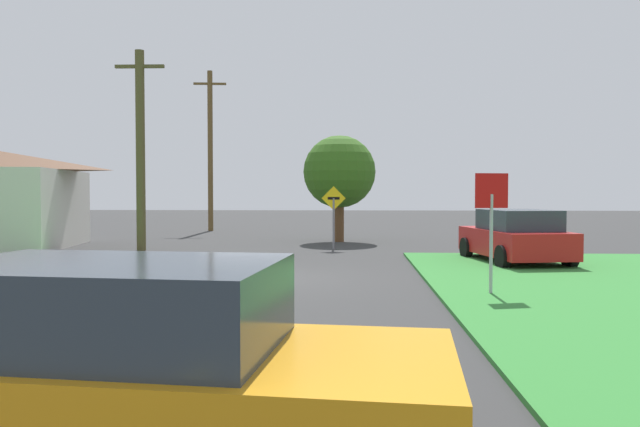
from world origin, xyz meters
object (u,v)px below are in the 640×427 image
Objects in this scene: car_behind_on_main_road at (138,376)px; direction_sign at (334,210)px; car_on_crossroad at (515,237)px; stop_sign at (491,211)px; oak_tree_left at (339,172)px; utility_pole_far at (210,149)px; utility_pole_mid at (140,148)px.

direction_sign is (0.76, 18.48, 0.67)m from car_behind_on_main_road.
direction_sign is (-5.60, 4.29, 0.67)m from car_on_crossroad.
oak_tree_left is (-3.42, 13.88, 1.27)m from stop_sign.
utility_pole_far is at bearing -76.84° from stop_sign.
car_behind_on_main_road is at bearing 48.28° from stop_sign.
utility_pole_far reaches higher than utility_pole_mid.
oak_tree_left is at bearing -44.01° from utility_pole_far.
stop_sign is 0.34× the size of utility_pole_mid.
car_on_crossroad is 20.14m from utility_pole_far.
car_behind_on_main_road is 30.18m from utility_pole_far.
car_on_crossroad is 0.97× the size of oak_tree_left.
car_behind_on_main_road is at bearing -70.34° from utility_pole_mid.
utility_pole_mid is 1.59× the size of oak_tree_left.
stop_sign is 14.35m from oak_tree_left.
utility_pole_far is at bearing 135.99° from oak_tree_left.
stop_sign is at bearing -70.94° from direction_sign.
car_on_crossroad is 9.87m from oak_tree_left.
car_behind_on_main_road and car_on_crossroad have the same top height.
oak_tree_left is at bearing 92.96° from car_behind_on_main_road.
car_behind_on_main_road is at bearing -92.31° from oak_tree_left.
stop_sign reaches higher than direction_sign.
stop_sign is 10.86m from direction_sign.
utility_pole_mid reaches higher than car_on_crossroad.
direction_sign is 3.94m from oak_tree_left.
direction_sign reaches higher than car_on_crossroad.
car_on_crossroad is 1.88× the size of direction_sign.
car_on_crossroad is 13.43m from utility_pole_mid.
stop_sign is 14.30m from utility_pole_mid.
car_behind_on_main_road is 0.97× the size of oak_tree_left.
utility_pole_far reaches higher than oak_tree_left.
stop_sign is 0.56× the size of car_behind_on_main_road.
oak_tree_left is at bearing 87.99° from direction_sign.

